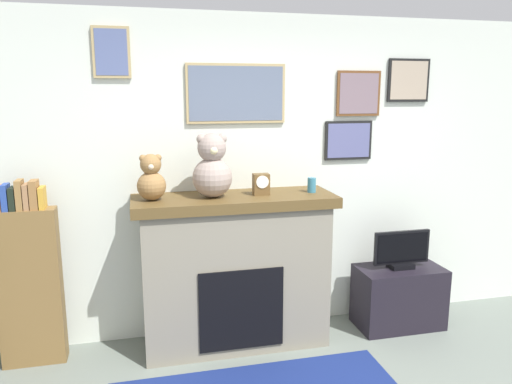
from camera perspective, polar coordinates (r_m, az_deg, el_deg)
The scene contains 9 objects.
back_wall at distance 4.12m, azimuth 1.22°, elevation 1.95°, with size 5.20×0.15×2.60m.
fireplace at distance 3.93m, azimuth -2.47°, elevation -9.03°, with size 1.55×0.57×1.21m.
bookshelf at distance 4.00m, azimuth -24.82°, elevation -9.29°, with size 0.44×0.16×1.39m.
tv_stand at distance 4.50m, azimuth 16.20°, elevation -11.57°, with size 0.73×0.40×0.53m, color black.
television at distance 4.36m, azimuth 16.51°, elevation -6.55°, with size 0.50×0.14×0.32m.
candle_jar at distance 3.90m, azimuth 6.47°, elevation 0.81°, with size 0.07×0.07×0.12m, color teal.
mantel_clock at distance 3.77m, azimuth 0.59°, elevation 0.91°, with size 0.12×0.09×0.16m.
teddy_bear_cream at distance 3.65m, azimuth -12.04°, elevation 1.42°, with size 0.21×0.21×0.34m.
teddy_bear_brown at distance 3.68m, azimuth -5.10°, elevation 2.70°, with size 0.30×0.30×0.48m.
Camera 1 is at (-1.03, -1.93, 1.99)m, focal length 34.51 mm.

